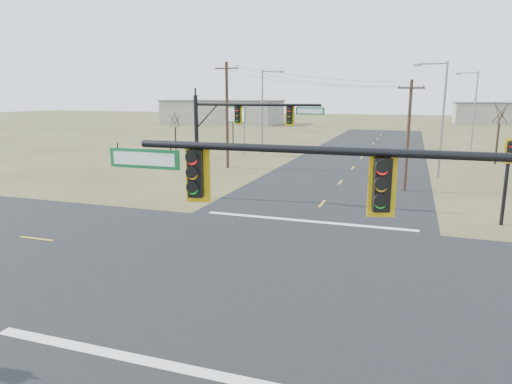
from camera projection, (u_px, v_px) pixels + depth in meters
ground at (267, 268)px, 18.81m from camera, size 320.00×320.00×0.00m
road_ew at (267, 268)px, 18.81m from camera, size 160.00×14.00×0.02m
road_ns at (267, 268)px, 18.81m from camera, size 14.00×160.00×0.02m
stop_bar_near at (181, 368)px, 11.86m from camera, size 12.00×0.40×0.01m
stop_bar_far at (307, 221)px, 25.75m from camera, size 12.00×0.40×0.01m
mast_arm_near at (385, 211)px, 8.93m from camera, size 10.33×0.53×6.51m
mast_arm_far at (238, 125)px, 29.84m from camera, size 8.84×0.42×6.99m
pedestal_signal_ne at (509, 163)px, 24.25m from camera, size 0.58×0.51×4.80m
utility_pole_near at (408, 134)px, 33.14m from camera, size 1.87×0.88×8.10m
utility_pole_far at (227, 114)px, 43.87m from camera, size 2.46×0.29×10.08m
highway_sign at (235, 121)px, 53.79m from camera, size 2.91×1.03×5.70m
streetlight_a at (441, 114)px, 38.01m from camera, size 2.73×0.42×9.73m
streetlight_b at (473, 106)px, 58.49m from camera, size 2.78×0.32×9.97m
streetlight_c at (264, 107)px, 54.44m from camera, size 2.77×0.33×9.94m
bare_tree_a at (175, 119)px, 51.71m from camera, size 2.55×2.55×5.43m
bare_tree_b at (233, 112)px, 65.08m from camera, size 2.74×2.74×5.87m
bare_tree_c at (500, 113)px, 46.38m from camera, size 3.69×3.69×6.66m
warehouse_left at (223, 113)px, 114.19m from camera, size 28.00×14.00×5.50m
warehouse_mid at (498, 114)px, 112.23m from camera, size 20.00×12.00×5.00m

